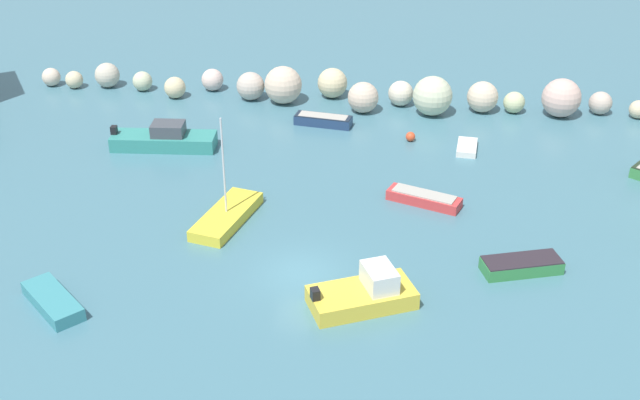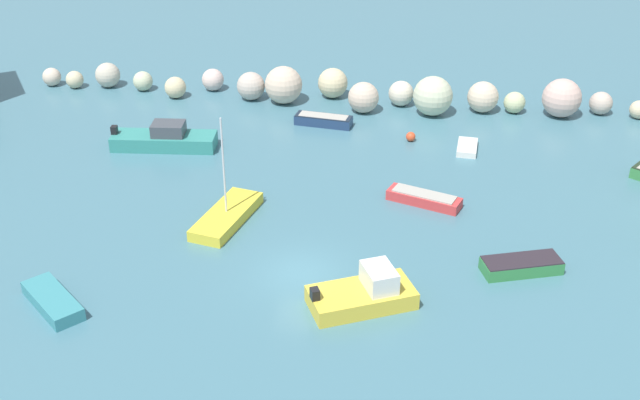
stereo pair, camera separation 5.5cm
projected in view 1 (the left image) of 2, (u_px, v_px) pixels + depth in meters
The scene contains 11 objects.
cove_water at pixel (302, 274), 37.32m from camera, with size 160.00×160.00×0.00m, color #427182.
rock_breakwater at pixel (370, 91), 55.31m from camera, with size 45.99×4.59×2.70m.
channel_buoy at pixel (410, 137), 50.43m from camera, with size 0.61×0.61×0.61m, color #E04C28.
moored_boat_0 at pixel (227, 216), 41.48m from camera, with size 2.88×5.43×5.85m.
moored_boat_1 at pixel (521, 265), 37.35m from camera, with size 3.97×2.53×0.67m.
moored_boat_2 at pixel (365, 293), 34.92m from camera, with size 5.11×4.05×1.80m.
moored_boat_3 at pixel (323, 120), 52.65m from camera, with size 3.90×1.53×0.69m.
moored_boat_4 at pixel (467, 147), 49.25m from camera, with size 1.33×2.45×0.39m.
moored_boat_8 at pixel (164, 139), 49.38m from camera, with size 6.61×2.60×1.67m.
moored_boat_9 at pixel (424, 198), 43.19m from camera, with size 4.21×2.39×0.64m.
moored_boat_11 at pixel (53, 301), 34.89m from camera, with size 3.71×3.48×0.61m.
Camera 1 is at (5.65, -30.56, 20.97)m, focal length 44.50 mm.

